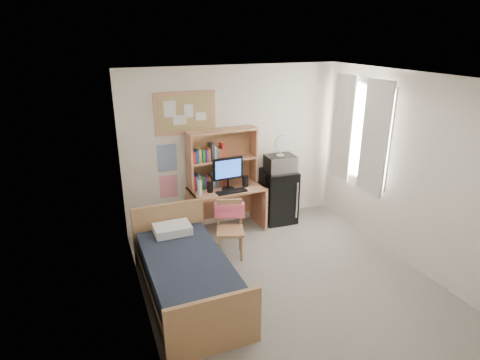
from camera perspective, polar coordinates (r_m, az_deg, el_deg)
name	(u,v)px	position (r m, az deg, el deg)	size (l,w,h in m)	color
floor	(292,287)	(5.36, 7.35, -14.88)	(3.60, 4.20, 0.02)	gray
ceiling	(303,79)	(4.41, 8.89, 14.07)	(3.60, 4.20, 0.02)	white
wall_back	(234,147)	(6.54, -0.91, 4.66)	(3.60, 0.04, 2.60)	white
wall_front	(441,296)	(3.29, 26.63, -14.51)	(3.60, 0.04, 2.60)	white
wall_left	(140,217)	(4.21, -14.01, -5.09)	(0.04, 4.20, 2.60)	white
wall_right	(417,174)	(5.79, 23.82, 0.80)	(0.04, 4.20, 2.60)	white
window_unit	(359,132)	(6.54, 16.59, 6.53)	(0.10, 1.40, 1.70)	white
curtain_left	(375,138)	(6.22, 18.59, 5.63)	(0.04, 0.55, 1.70)	silver
curtain_right	(342,127)	(6.83, 14.37, 7.30)	(0.04, 0.55, 1.70)	silver
bulletin_board	(185,113)	(6.16, -7.79, 9.43)	(0.94, 0.03, 0.64)	tan
poster_wave	(167,158)	(6.26, -10.36, 3.13)	(0.30, 0.01, 0.42)	#254F97
poster_japan	(169,186)	(6.41, -10.10, -0.88)	(0.28, 0.01, 0.36)	#EB2950
desk	(227,209)	(6.50, -1.88, -4.18)	(1.19, 0.59, 0.74)	tan
desk_chair	(230,230)	(5.75, -1.42, -7.17)	(0.41, 0.41, 0.82)	#AD7F52
mini_fridge	(278,196)	(6.84, 5.50, -2.26)	(0.53, 0.53, 0.90)	black
bed	(188,279)	(5.01, -7.35, -13.86)	(0.96, 1.91, 0.53)	black
hutch	(223,158)	(6.33, -2.49, 3.16)	(1.11, 0.28, 0.91)	tan
monitor	(228,174)	(6.21, -1.73, 0.91)	(0.49, 0.04, 0.52)	black
keyboard	(232,191)	(6.18, -1.20, -1.65)	(0.48, 0.15, 0.02)	black
speaker_left	(210,187)	(6.17, -4.28, -0.99)	(0.07, 0.07, 0.17)	black
speaker_right	(245,181)	(6.38, 0.76, -0.14)	(0.08, 0.08, 0.18)	black
water_bottle	(200,188)	(6.07, -5.75, -1.11)	(0.07, 0.07, 0.23)	white
hoodie	(229,210)	(5.83, -1.52, -4.29)	(0.43, 0.13, 0.21)	#FF617F
microwave	(280,163)	(6.62, 5.74, 2.36)	(0.46, 0.35, 0.27)	silver
desk_fan	(281,146)	(6.54, 5.82, 4.80)	(0.25, 0.25, 0.32)	white
pillow	(172,229)	(5.48, -9.59, -6.90)	(0.48, 0.34, 0.12)	white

